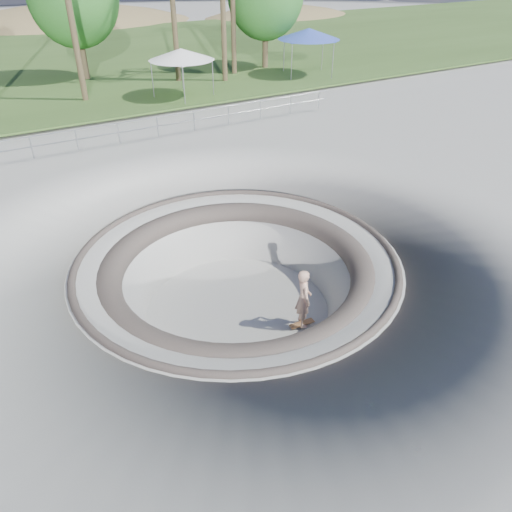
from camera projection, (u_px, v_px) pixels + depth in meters
ground at (237, 259)px, 15.75m from camera, size 180.00×180.00×0.00m
skate_bowl at (238, 305)px, 16.72m from camera, size 14.00×14.00×4.10m
grass_strip at (38, 64)px, 40.52m from camera, size 180.00×36.00×0.12m
distant_hills at (49, 89)px, 62.94m from camera, size 103.20×45.00×28.60m
safety_railing at (119, 133)px, 24.16m from camera, size 25.00×0.06×1.03m
skateboard at (302, 324)px, 15.91m from camera, size 0.85×0.29×0.09m
skater at (304, 298)px, 15.37m from camera, size 0.69×0.84×2.00m
canopy_white at (181, 55)px, 30.33m from camera, size 5.16×5.16×2.84m
canopy_blue at (309, 34)px, 35.43m from camera, size 5.79×5.79×3.17m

